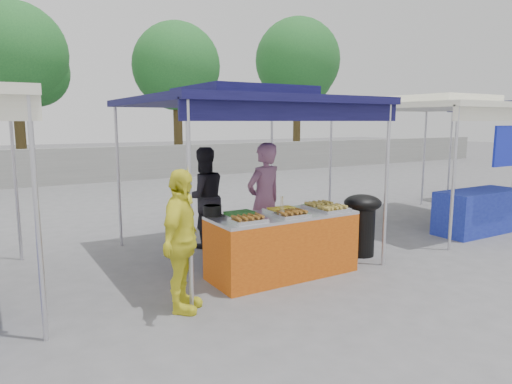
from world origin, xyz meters
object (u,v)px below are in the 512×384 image
vendor_woman (264,201)px  customer_person (181,241)px  helper_man (203,197)px  wok_burner (362,219)px  vendor_table (283,244)px  cooking_pot (212,211)px

vendor_woman → customer_person: size_ratio=1.12×
helper_man → wok_burner: bearing=140.8°
wok_burner → customer_person: bearing=-156.3°
vendor_table → cooking_pot: 1.06m
vendor_woman → customer_person: bearing=21.6°
cooking_pot → helper_man: bearing=69.8°
vendor_woman → vendor_table: bearing=64.0°
cooking_pot → wok_burner: size_ratio=0.25×
vendor_table → wok_burner: wok_burner is taller
vendor_woman → helper_man: bearing=-76.9°
vendor_table → vendor_woman: 0.93m
vendor_table → customer_person: bearing=-165.6°
wok_burner → vendor_woman: 1.56m
cooking_pot → wok_burner: (2.44, -0.22, -0.35)m
wok_burner → helper_man: (-1.89, 1.74, 0.26)m
vendor_woman → helper_man: vendor_woman is taller
helper_man → customer_person: (-1.30, -2.29, -0.04)m
vendor_table → helper_man: size_ratio=1.21×
vendor_woman → customer_person: (-1.81, -1.20, -0.09)m
wok_burner → helper_man: 2.58m
cooking_pot → wok_burner: 2.48m
vendor_woman → helper_man: 1.20m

